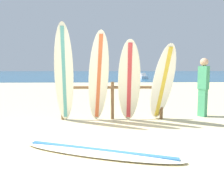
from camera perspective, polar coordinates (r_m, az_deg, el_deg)
ground_plane at (r=4.08m, az=-2.24°, el=-14.85°), size 120.00×120.00×0.00m
ocean_water at (r=61.84m, az=-2.22°, el=4.18°), size 120.00×80.00×0.01m
surfboard_rack at (r=6.20m, az=0.11°, el=-1.42°), size 2.84×0.09×1.04m
surfboard_leaning_far_left at (r=5.82m, az=-12.06°, el=3.74°), size 0.56×0.85×2.51m
surfboard_leaning_left at (r=5.76m, az=-3.41°, el=2.94°), size 0.67×0.89×2.33m
surfboard_leaning_center_left at (r=5.80m, az=4.38°, el=1.93°), size 0.61×0.74×2.12m
surfboard_leaning_center at (r=6.03m, az=12.72°, el=1.50°), size 0.72×1.03×2.03m
surfboard_lying_on_sand at (r=3.88m, az=-3.27°, el=-15.40°), size 2.79×1.43×0.08m
beachgoer_standing at (r=7.04m, az=22.12°, el=1.17°), size 0.30×0.32×1.70m
small_boat_offshore at (r=31.28m, az=7.83°, el=3.31°), size 1.05×2.11×0.71m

